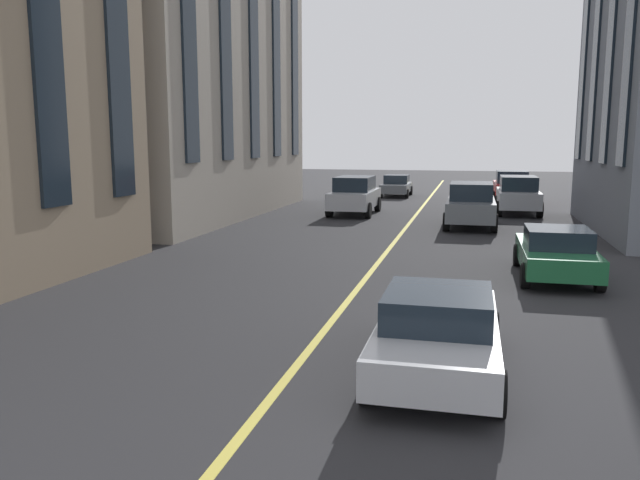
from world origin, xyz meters
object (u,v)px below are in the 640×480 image
object	(u,v)px
car_red_trailing	(511,186)
car_grey_parked_a	(471,204)
car_silver_far	(438,330)
car_silver_mid	(518,194)
car_grey_oncoming	(396,186)
car_silver_parked_b	(355,195)
car_green_near	(556,252)

from	to	relation	value
car_red_trailing	car_grey_parked_a	distance (m)	11.79
car_silver_far	car_silver_mid	xyz separation A→B (m)	(23.27, -2.66, 0.27)
car_silver_far	car_grey_parked_a	world-z (taller)	car_grey_parked_a
car_silver_mid	car_grey_parked_a	distance (m)	6.09
car_silver_far	car_grey_oncoming	size ratio (longest dim) A/B	1.13
car_silver_parked_b	car_silver_mid	size ratio (longest dim) A/B	1.00
car_silver_far	car_grey_oncoming	bearing A→B (deg)	8.00
car_red_trailing	car_grey_parked_a	size ratio (longest dim) A/B	1.00
car_green_near	car_silver_mid	xyz separation A→B (m)	(15.47, 0.00, 0.27)
car_silver_parked_b	car_red_trailing	bearing A→B (deg)	-44.15
car_silver_parked_b	car_silver_far	bearing A→B (deg)	-165.97
car_silver_far	car_grey_parked_a	bearing A→B (deg)	-1.27
car_grey_oncoming	car_silver_mid	bearing A→B (deg)	-140.14
car_silver_parked_b	car_grey_oncoming	xyz separation A→B (m)	(10.77, -0.79, -0.27)
car_silver_far	car_grey_parked_a	size ratio (longest dim) A/B	0.94
car_silver_far	car_red_trailing	xyz separation A→B (m)	(29.19, -2.66, 0.27)
car_green_near	car_silver_mid	distance (m)	15.47
car_silver_far	car_green_near	bearing A→B (deg)	-18.83
car_red_trailing	car_silver_mid	xyz separation A→B (m)	(-5.92, 0.00, 0.00)
car_silver_far	car_silver_parked_b	bearing A→B (deg)	14.03
car_grey_oncoming	car_green_near	bearing A→B (deg)	-163.46
car_grey_oncoming	car_red_trailing	world-z (taller)	car_red_trailing
car_red_trailing	car_green_near	bearing A→B (deg)	-180.00
car_green_near	car_grey_oncoming	distance (m)	25.05
car_grey_parked_a	car_silver_far	bearing A→B (deg)	178.73
car_silver_far	car_red_trailing	world-z (taller)	car_red_trailing
car_green_near	car_silver_mid	size ratio (longest dim) A/B	0.94
car_green_near	car_silver_mid	world-z (taller)	car_silver_mid
car_grey_parked_a	car_grey_oncoming	bearing A→B (deg)	18.91
car_silver_mid	car_grey_parked_a	bearing A→B (deg)	158.13
car_silver_parked_b	car_silver_far	distance (m)	21.68
car_grey_oncoming	car_silver_parked_b	bearing A→B (deg)	175.83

